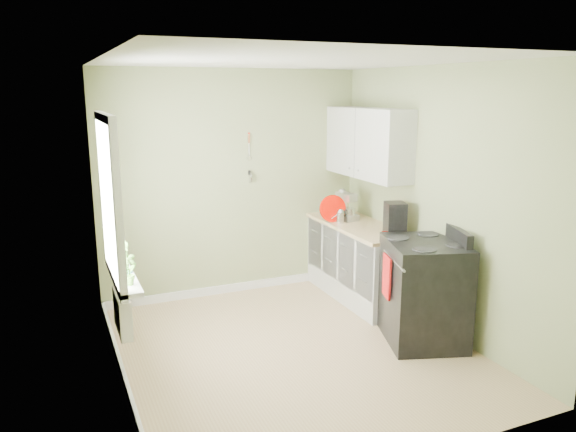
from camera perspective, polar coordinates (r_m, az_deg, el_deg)
name	(u,v)px	position (r m, az deg, el deg)	size (l,w,h in m)	color
floor	(295,352)	(5.56, 0.67, -13.62)	(3.20, 3.60, 0.02)	tan
ceiling	(295,59)	(4.99, 0.75, 15.64)	(3.20, 3.60, 0.02)	white
wall_back	(233,184)	(6.76, -5.61, 3.25)	(3.20, 0.02, 2.70)	#939D6B
wall_left	(111,232)	(4.69, -17.53, -1.51)	(0.02, 3.60, 2.70)	#939D6B
wall_right	(438,200)	(5.93, 15.04, 1.54)	(0.02, 3.60, 2.70)	#939D6B
base_cabinets	(359,263)	(6.78, 7.27, -4.73)	(0.60, 1.60, 0.87)	silver
countertop	(360,226)	(6.65, 7.31, -1.00)	(0.64, 1.60, 0.04)	tan
upper_cabinets	(368,143)	(6.65, 8.11, 7.37)	(0.35, 1.40, 0.80)	silver
window	(109,200)	(4.95, -17.76, 1.55)	(0.06, 1.14, 1.44)	white
window_sill	(123,275)	(5.12, -16.44, -5.75)	(0.18, 1.14, 0.04)	white
radiator	(122,313)	(5.18, -16.47, -9.42)	(0.12, 0.50, 0.35)	white
wall_utensils	(249,166)	(6.77, -3.95, 5.12)	(0.02, 0.14, 0.58)	tan
stove	(424,291)	(5.74, 13.65, -7.38)	(0.97, 1.02, 1.15)	black
stand_mixer	(346,207)	(6.84, 5.91, 0.92)	(0.22, 0.32, 0.37)	#B2B2B7
kettle	(340,216)	(6.67, 5.33, 0.00)	(0.17, 0.10, 0.17)	silver
coffee_maker	(395,220)	(6.19, 10.80, -0.35)	(0.26, 0.28, 0.36)	black
red_tray	(333,209)	(6.70, 4.56, 0.76)	(0.32, 0.32, 0.02)	#CF0C00
jar	(385,236)	(6.01, 9.81, -1.97)	(0.08, 0.08, 0.08)	#C0AD96
plant_a	(129,268)	(4.74, -15.89, -5.15)	(0.15, 0.10, 0.28)	#427525
plant_b	(122,257)	(5.12, -16.50, -3.97)	(0.15, 0.12, 0.27)	#427525
plant_c	(118,248)	(5.36, -16.86, -3.13)	(0.16, 0.16, 0.29)	#427525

